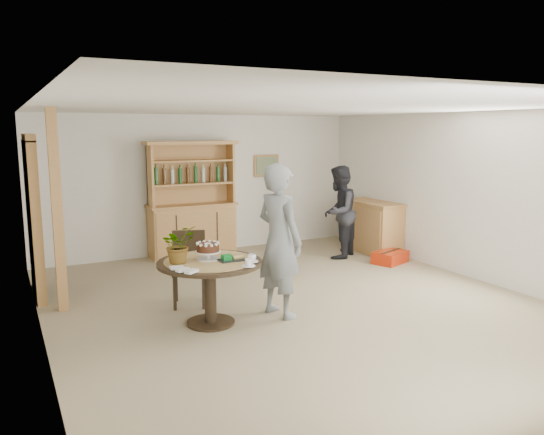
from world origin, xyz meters
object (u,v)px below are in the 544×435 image
Objects in this scene: hutch at (192,218)px; dining_chair at (189,263)px; sideboard at (372,227)px; adult_person at (339,212)px; red_suitcase at (390,257)px; dining_table at (210,273)px; teen_boy at (279,241)px.

dining_chair is at bearing -109.77° from hutch.
adult_person is at bearing -175.13° from sideboard.
sideboard reaches higher than red_suitcase.
hutch reaches higher than dining_chair.
red_suitcase is at bearing 19.04° from dining_table.
teen_boy is at bearing -6.71° from dining_table.
adult_person is at bearing 106.49° from red_suitcase.
dining_chair reaches higher than red_suitcase.
adult_person is (3.15, 1.21, 0.28)m from dining_chair.
red_suitcase is (2.88, 1.39, -0.82)m from teen_boy.
dining_table is (-3.97, -2.10, 0.13)m from sideboard.
sideboard is at bearing 27.86° from dining_table.
red_suitcase is (-0.24, -0.81, -0.37)m from sideboard.
adult_person is (2.24, -1.31, 0.12)m from hutch.
dining_table is 0.74× the size of adult_person.
teen_boy is (-0.08, -3.44, 0.24)m from hutch.
sideboard is 0.87m from adult_person.
hutch is 3.45m from teen_boy.
hutch is 1.70× the size of dining_table.
dining_table is (-0.93, -3.34, -0.08)m from hutch.
dining_chair is 0.51× the size of teen_boy.
dining_chair is (-3.94, -1.27, 0.06)m from sideboard.
adult_person is at bearing 40.83° from dining_chair.
teen_boy reaches higher than dining_chair.
hutch is 2.68m from dining_chair.
sideboard is 0.92m from red_suitcase.
sideboard is 0.68× the size of teen_boy.
red_suitcase is at bearing -79.36° from teen_boy.
teen_boy is at bearing -144.84° from sideboard.
dining_chair is at bearing 26.59° from teen_boy.
hutch reaches higher than red_suitcase.
dining_table is 3.98m from red_suitcase.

